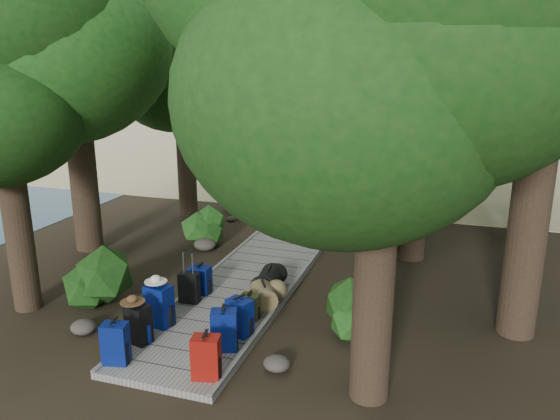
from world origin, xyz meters
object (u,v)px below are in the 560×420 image
(backpack_left_b, at_px, (138,322))
(duffel_right_khaki, at_px, (263,295))
(kayak, at_px, (277,170))
(backpack_left_c, at_px, (159,303))
(backpack_left_d, at_px, (200,278))
(backpack_right_c, at_px, (240,315))
(backpack_right_d, at_px, (250,305))
(backpack_right_b, at_px, (224,328))
(lone_suitcase_on_sand, at_px, (350,183))
(backpack_right_a, at_px, (206,355))
(suitcase_on_boardwalk, at_px, (189,288))
(backpack_left_a, at_px, (115,341))
(sun_lounger, at_px, (429,175))
(duffel_right_black, at_px, (269,280))

(backpack_left_b, distance_m, duffel_right_khaki, 2.45)
(kayak, bearing_deg, backpack_left_c, -93.24)
(backpack_left_d, relative_size, backpack_right_c, 0.88)
(backpack_right_c, bearing_deg, backpack_right_d, 114.84)
(backpack_left_b, bearing_deg, backpack_right_b, 25.05)
(backpack_right_c, bearing_deg, lone_suitcase_on_sand, 111.89)
(backpack_left_c, bearing_deg, lone_suitcase_on_sand, 94.93)
(backpack_right_a, distance_m, suitcase_on_boardwalk, 2.64)
(backpack_right_d, xyz_separation_m, duffel_right_khaki, (0.06, 0.57, -0.04))
(backpack_left_d, height_order, backpack_right_b, backpack_right_b)
(backpack_left_a, relative_size, lone_suitcase_on_sand, 1.23)
(backpack_left_c, xyz_separation_m, backpack_right_c, (1.46, 0.13, -0.06))
(backpack_left_d, distance_m, kayak, 11.97)
(backpack_right_a, height_order, sun_lounger, backpack_right_a)
(backpack_left_d, xyz_separation_m, backpack_right_c, (1.38, -1.32, 0.04))
(suitcase_on_boardwalk, bearing_deg, duffel_right_khaki, 7.58)
(backpack_right_b, bearing_deg, backpack_right_a, -104.36)
(duffel_right_black, bearing_deg, backpack_left_d, -164.99)
(duffel_right_black, bearing_deg, duffel_right_khaki, -86.81)
(backpack_left_d, bearing_deg, backpack_left_a, -91.93)
(backpack_left_a, distance_m, backpack_right_a, 1.50)
(duffel_right_khaki, height_order, sun_lounger, sun_lounger)
(backpack_left_b, relative_size, sun_lounger, 0.41)
(backpack_right_c, xyz_separation_m, suitcase_on_boardwalk, (-1.39, 0.86, -0.06))
(backpack_right_a, xyz_separation_m, lone_suitcase_on_sand, (-0.28, 12.46, -0.17))
(backpack_right_c, bearing_deg, backpack_right_b, -74.88)
(suitcase_on_boardwalk, distance_m, lone_suitcase_on_sand, 10.30)
(suitcase_on_boardwalk, relative_size, lone_suitcase_on_sand, 1.00)
(backpack_left_b, xyz_separation_m, duffel_right_khaki, (1.50, 1.93, -0.15))
(backpack_left_b, distance_m, lone_suitcase_on_sand, 11.93)
(suitcase_on_boardwalk, distance_m, kayak, 12.42)
(backpack_right_d, distance_m, duffel_right_black, 1.24)
(backpack_left_c, xyz_separation_m, lone_suitcase_on_sand, (1.20, 11.23, -0.22))
(backpack_left_b, distance_m, sun_lounger, 14.72)
(backpack_left_a, height_order, duffel_right_black, backpack_left_a)
(backpack_right_c, height_order, suitcase_on_boardwalk, backpack_right_c)
(lone_suitcase_on_sand, relative_size, sun_lounger, 0.34)
(duffel_right_black, relative_size, suitcase_on_boardwalk, 1.25)
(backpack_right_b, relative_size, lone_suitcase_on_sand, 1.26)
(backpack_left_a, bearing_deg, lone_suitcase_on_sand, 72.30)
(backpack_right_c, height_order, kayak, backpack_right_c)
(backpack_left_a, xyz_separation_m, duffel_right_khaki, (1.48, 2.59, -0.15))
(backpack_left_d, distance_m, duffel_right_khaki, 1.41)
(backpack_left_b, bearing_deg, backpack_right_c, 43.26)
(backpack_left_c, height_order, backpack_right_a, backpack_left_c)
(backpack_right_a, xyz_separation_m, backpack_right_d, (-0.07, 1.96, -0.11))
(backpack_left_a, height_order, backpack_right_a, same)
(backpack_right_b, xyz_separation_m, backpack_right_d, (0.01, 1.14, -0.12))
(backpack_right_c, bearing_deg, duffel_right_black, 113.91)
(backpack_left_d, bearing_deg, suitcase_on_boardwalk, -91.31)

